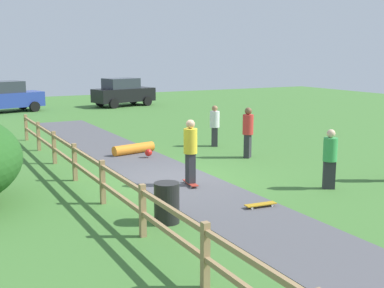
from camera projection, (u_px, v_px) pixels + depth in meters
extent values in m
plane|color=#427533|center=(175.00, 180.00, 14.83)|extent=(60.00, 60.00, 0.00)
cube|color=#515156|center=(175.00, 179.00, 14.83)|extent=(2.40, 28.00, 0.02)
cube|color=#997A51|center=(205.00, 255.00, 7.94)|extent=(0.12, 0.12, 1.10)
cube|color=#997A51|center=(143.00, 211.00, 10.18)|extent=(0.12, 0.12, 1.10)
cube|color=#997A51|center=(103.00, 182.00, 12.41)|extent=(0.12, 0.12, 1.10)
cube|color=#997A51|center=(75.00, 162.00, 14.65)|extent=(0.12, 0.12, 1.10)
cube|color=#997A51|center=(54.00, 148.00, 16.88)|extent=(0.12, 0.12, 1.10)
cube|color=#997A51|center=(39.00, 136.00, 19.11)|extent=(0.12, 0.12, 1.10)
cube|color=#997A51|center=(26.00, 127.00, 21.35)|extent=(0.12, 0.12, 1.10)
cube|color=#997A51|center=(88.00, 173.00, 13.54)|extent=(0.08, 18.00, 0.09)
cube|color=#997A51|center=(87.00, 157.00, 13.46)|extent=(0.08, 18.00, 0.09)
cylinder|color=black|center=(167.00, 203.00, 11.05)|extent=(0.56, 0.56, 0.90)
cube|color=#B23326|center=(190.00, 183.00, 14.14)|extent=(0.31, 0.82, 0.02)
cylinder|color=silver|center=(185.00, 182.00, 14.38)|extent=(0.04, 0.06, 0.06)
cylinder|color=silver|center=(190.00, 182.00, 14.43)|extent=(0.04, 0.06, 0.06)
cylinder|color=silver|center=(191.00, 187.00, 13.86)|extent=(0.04, 0.06, 0.06)
cylinder|color=silver|center=(196.00, 186.00, 13.91)|extent=(0.04, 0.06, 0.06)
cube|color=#2D2D33|center=(190.00, 168.00, 14.06)|extent=(0.24, 0.34, 0.83)
cylinder|color=yellow|center=(190.00, 141.00, 13.92)|extent=(0.43, 0.43, 0.69)
sphere|color=tan|center=(190.00, 124.00, 13.84)|extent=(0.25, 0.25, 0.25)
cylinder|color=orange|center=(134.00, 149.00, 18.52)|extent=(1.69, 0.69, 0.36)
sphere|color=red|center=(148.00, 153.00, 17.81)|extent=(0.26, 0.26, 0.26)
cube|color=#BF8C19|center=(261.00, 204.00, 12.15)|extent=(0.81, 0.26, 0.02)
cylinder|color=silver|center=(252.00, 208.00, 11.98)|extent=(0.06, 0.03, 0.06)
cylinder|color=silver|center=(249.00, 206.00, 12.11)|extent=(0.06, 0.03, 0.06)
cylinder|color=silver|center=(272.00, 205.00, 12.19)|extent=(0.06, 0.03, 0.06)
cylinder|color=silver|center=(269.00, 204.00, 12.33)|extent=(0.06, 0.03, 0.06)
cube|color=#2D2D33|center=(248.00, 146.00, 17.86)|extent=(0.37, 0.36, 0.84)
cylinder|color=red|center=(248.00, 124.00, 17.72)|extent=(0.54, 0.54, 0.70)
sphere|color=brown|center=(248.00, 111.00, 17.64)|extent=(0.25, 0.25, 0.25)
cube|color=#2D2D33|center=(329.00, 175.00, 13.82)|extent=(0.38, 0.34, 0.77)
cylinder|color=green|center=(330.00, 149.00, 13.69)|extent=(0.53, 0.53, 0.64)
sphere|color=beige|center=(331.00, 134.00, 13.62)|extent=(0.23, 0.23, 0.23)
cube|color=#2D2D33|center=(215.00, 137.00, 20.03)|extent=(0.30, 0.37, 0.76)
cylinder|color=white|center=(215.00, 119.00, 19.90)|extent=(0.49, 0.49, 0.64)
sphere|color=#9E704C|center=(215.00, 108.00, 19.83)|extent=(0.23, 0.23, 0.23)
cube|color=#283D99|center=(7.00, 100.00, 31.22)|extent=(4.49, 2.68, 0.90)
cube|color=#2D333D|center=(3.00, 87.00, 30.94)|extent=(2.52, 2.05, 0.70)
cylinder|color=black|center=(23.00, 104.00, 32.83)|extent=(0.68, 0.39, 0.64)
cylinder|color=black|center=(35.00, 107.00, 31.55)|extent=(0.68, 0.39, 0.64)
cube|color=black|center=(124.00, 95.00, 34.74)|extent=(4.46, 2.54, 0.90)
cube|color=#2D333D|center=(121.00, 83.00, 34.46)|extent=(2.48, 1.99, 0.70)
cylinder|color=black|center=(133.00, 99.00, 36.33)|extent=(0.68, 0.37, 0.64)
cylinder|color=black|center=(147.00, 101.00, 35.01)|extent=(0.68, 0.37, 0.64)
cylinder|color=black|center=(100.00, 102.00, 34.62)|extent=(0.68, 0.37, 0.64)
cylinder|color=black|center=(114.00, 104.00, 33.30)|extent=(0.68, 0.37, 0.64)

